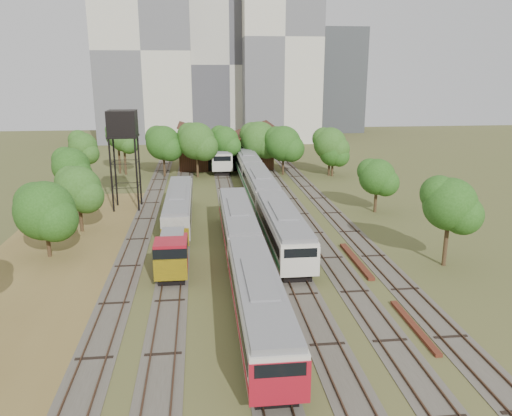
{
  "coord_description": "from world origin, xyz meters",
  "views": [
    {
      "loc": [
        -5.45,
        -30.87,
        16.25
      ],
      "look_at": [
        0.2,
        19.32,
        2.5
      ],
      "focal_mm": 35.0,
      "sensor_mm": 36.0,
      "label": 1
    }
  ],
  "objects": [
    {
      "name": "shunter_locomotive",
      "position": [
        -8.0,
        8.57,
        1.64
      ],
      "size": [
        2.62,
        8.1,
        3.43
      ],
      "color": "black",
      "rests_on": "ground"
    },
    {
      "name": "tower_centre",
      "position": [
        2.0,
        100.0,
        18.0
      ],
      "size": [
        20.0,
        18.0,
        36.0
      ],
      "primitive_type": "cube",
      "color": "#BBB7AA",
      "rests_on": "ground"
    },
    {
      "name": "rail_pile_far",
      "position": [
        8.2,
        -2.61,
        0.12
      ],
      "size": [
        0.45,
        7.19,
        0.23
      ],
      "primitive_type": "cube",
      "color": "#5F2A1B",
      "rests_on": "ground"
    },
    {
      "name": "water_tower",
      "position": [
        -14.54,
        30.12,
        10.08
      ],
      "size": [
        3.46,
        3.46,
        11.95
      ],
      "color": "black",
      "rests_on": "ground"
    },
    {
      "name": "ground",
      "position": [
        0.0,
        0.0,
        0.0
      ],
      "size": [
        240.0,
        240.0,
        0.0
      ],
      "primitive_type": "plane",
      "color": "#475123",
      "rests_on": "ground"
    },
    {
      "name": "tower_right",
      "position": [
        14.0,
        92.0,
        24.0
      ],
      "size": [
        18.0,
        16.0,
        48.0
      ],
      "primitive_type": "cube",
      "color": "beige",
      "rests_on": "ground"
    },
    {
      "name": "tree_band_right",
      "position": [
        15.46,
        26.13,
        4.58
      ],
      "size": [
        4.83,
        43.57,
        7.78
      ],
      "color": "#382616",
      "rests_on": "ground"
    },
    {
      "name": "railcar_green_set",
      "position": [
        2.0,
        30.61,
        2.05
      ],
      "size": [
        3.13,
        52.08,
        3.87
      ],
      "color": "black",
      "rests_on": "ground"
    },
    {
      "name": "tree_band_far",
      "position": [
        0.16,
        49.71,
        5.43
      ],
      "size": [
        37.83,
        10.78,
        8.72
      ],
      "color": "#382616",
      "rests_on": "ground"
    },
    {
      "name": "tree_band_left",
      "position": [
        -19.85,
        19.42,
        5.17
      ],
      "size": [
        7.81,
        65.85,
        8.26
      ],
      "color": "#382616",
      "rests_on": "ground"
    },
    {
      "name": "tracks",
      "position": [
        -0.67,
        25.0,
        0.04
      ],
      "size": [
        24.6,
        80.0,
        0.19
      ],
      "color": "#4C473D",
      "rests_on": "ground"
    },
    {
      "name": "maintenance_shed",
      "position": [
        -1.0,
        57.98,
        2.91
      ],
      "size": [
        16.45,
        11.55,
        7.58
      ],
      "color": "#362213",
      "rests_on": "ground"
    },
    {
      "name": "railcar_rear",
      "position": [
        -2.0,
        55.94,
        2.16
      ],
      "size": [
        3.3,
        16.08,
        4.08
      ],
      "color": "black",
      "rests_on": "ground"
    },
    {
      "name": "dry_grass_patch",
      "position": [
        -18.0,
        8.0,
        0.02
      ],
      "size": [
        14.0,
        60.0,
        0.04
      ],
      "primitive_type": "cube",
      "color": "brown",
      "rests_on": "ground"
    },
    {
      "name": "rail_pile_near",
      "position": [
        8.0,
        9.29,
        0.14
      ],
      "size": [
        0.56,
        8.42,
        0.28
      ],
      "primitive_type": "cube",
      "color": "#5F2A1B",
      "rests_on": "ground"
    },
    {
      "name": "old_grey_coach",
      "position": [
        -8.0,
        23.43,
        1.9
      ],
      "size": [
        2.81,
        18.0,
        3.47
      ],
      "color": "black",
      "rests_on": "ground"
    },
    {
      "name": "tower_left",
      "position": [
        -18.0,
        95.0,
        21.0
      ],
      "size": [
        22.0,
        16.0,
        42.0
      ],
      "primitive_type": "cube",
      "color": "beige",
      "rests_on": "ground"
    },
    {
      "name": "railcar_red_set",
      "position": [
        -2.0,
        6.74,
        1.96
      ],
      "size": [
        3.0,
        34.58,
        3.71
      ],
      "color": "black",
      "rests_on": "ground"
    },
    {
      "name": "tower_far_right",
      "position": [
        34.0,
        110.0,
        14.0
      ],
      "size": [
        12.0,
        12.0,
        28.0
      ],
      "primitive_type": "cube",
      "color": "#3A3D41",
      "rests_on": "ground"
    }
  ]
}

